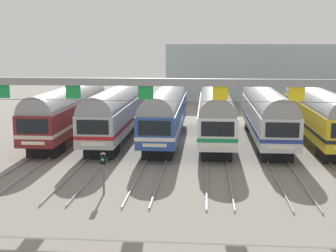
{
  "coord_description": "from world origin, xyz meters",
  "views": [
    {
      "loc": [
        1.39,
        -40.75,
        8.42
      ],
      "look_at": [
        -1.68,
        -3.73,
        1.93
      ],
      "focal_mm": 49.88,
      "sensor_mm": 36.0,
      "label": 1
    }
  ],
  "objects_px": {
    "commuter_train_maroon": "(69,109)",
    "catenary_gantry": "(183,97)",
    "commuter_train_white": "(215,111)",
    "yard_signal_mast": "(103,165)",
    "commuter_train_stainless": "(117,110)",
    "commuter_train_blue": "(166,110)",
    "commuter_train_silver": "(266,111)",
    "commuter_train_yellow": "(317,112)"
  },
  "relations": [
    {
      "from": "commuter_train_blue",
      "to": "commuter_train_white",
      "type": "relative_size",
      "value": 1.0
    },
    {
      "from": "commuter_train_maroon",
      "to": "commuter_train_stainless",
      "type": "bearing_deg",
      "value": 0.06
    },
    {
      "from": "commuter_train_white",
      "to": "commuter_train_yellow",
      "type": "distance_m",
      "value": 8.76
    },
    {
      "from": "commuter_train_blue",
      "to": "yard_signal_mast",
      "type": "bearing_deg",
      "value": -98.02
    },
    {
      "from": "commuter_train_silver",
      "to": "catenary_gantry",
      "type": "xyz_separation_m",
      "value": [
        -6.57,
        -13.5,
        2.69
      ]
    },
    {
      "from": "commuter_train_blue",
      "to": "commuter_train_silver",
      "type": "distance_m",
      "value": 8.76
    },
    {
      "from": "commuter_train_maroon",
      "to": "commuter_train_silver",
      "type": "distance_m",
      "value": 17.53
    },
    {
      "from": "commuter_train_blue",
      "to": "commuter_train_yellow",
      "type": "bearing_deg",
      "value": 0.02
    },
    {
      "from": "yard_signal_mast",
      "to": "commuter_train_blue",
      "type": "bearing_deg",
      "value": 81.98
    },
    {
      "from": "catenary_gantry",
      "to": "commuter_train_stainless",
      "type": "bearing_deg",
      "value": 115.96
    },
    {
      "from": "commuter_train_maroon",
      "to": "commuter_train_blue",
      "type": "xyz_separation_m",
      "value": [
        8.76,
        0.0,
        0.0
      ]
    },
    {
      "from": "yard_signal_mast",
      "to": "catenary_gantry",
      "type": "bearing_deg",
      "value": 25.18
    },
    {
      "from": "commuter_train_stainless",
      "to": "catenary_gantry",
      "type": "bearing_deg",
      "value": -64.04
    },
    {
      "from": "catenary_gantry",
      "to": "yard_signal_mast",
      "type": "relative_size",
      "value": 11.26
    },
    {
      "from": "commuter_train_maroon",
      "to": "commuter_train_silver",
      "type": "bearing_deg",
      "value": 0.01
    },
    {
      "from": "commuter_train_maroon",
      "to": "catenary_gantry",
      "type": "relative_size",
      "value": 0.67
    },
    {
      "from": "commuter_train_maroon",
      "to": "yard_signal_mast",
      "type": "relative_size",
      "value": 7.49
    },
    {
      "from": "commuter_train_white",
      "to": "commuter_train_blue",
      "type": "bearing_deg",
      "value": -179.94
    },
    {
      "from": "commuter_train_white",
      "to": "catenary_gantry",
      "type": "relative_size",
      "value": 0.67
    },
    {
      "from": "catenary_gantry",
      "to": "yard_signal_mast",
      "type": "xyz_separation_m",
      "value": [
        -4.38,
        -2.06,
        -3.69
      ]
    },
    {
      "from": "commuter_train_silver",
      "to": "yard_signal_mast",
      "type": "relative_size",
      "value": 7.49
    },
    {
      "from": "commuter_train_blue",
      "to": "commuter_train_yellow",
      "type": "xyz_separation_m",
      "value": [
        13.14,
        0.0,
        0.0
      ]
    },
    {
      "from": "commuter_train_stainless",
      "to": "commuter_train_yellow",
      "type": "relative_size",
      "value": 1.0
    },
    {
      "from": "commuter_train_stainless",
      "to": "commuter_train_white",
      "type": "distance_m",
      "value": 8.76
    },
    {
      "from": "commuter_train_maroon",
      "to": "commuter_train_yellow",
      "type": "xyz_separation_m",
      "value": [
        21.91,
        0.0,
        0.0
      ]
    },
    {
      "from": "commuter_train_blue",
      "to": "commuter_train_silver",
      "type": "xyz_separation_m",
      "value": [
        8.76,
        0.0,
        0.0
      ]
    },
    {
      "from": "commuter_train_blue",
      "to": "commuter_train_white",
      "type": "bearing_deg",
      "value": 0.06
    },
    {
      "from": "commuter_train_maroon",
      "to": "commuter_train_white",
      "type": "distance_m",
      "value": 13.14
    },
    {
      "from": "commuter_train_maroon",
      "to": "commuter_train_blue",
      "type": "relative_size",
      "value": 1.0
    },
    {
      "from": "commuter_train_stainless",
      "to": "commuter_train_yellow",
      "type": "distance_m",
      "value": 17.53
    },
    {
      "from": "commuter_train_maroon",
      "to": "catenary_gantry",
      "type": "xyz_separation_m",
      "value": [
        10.95,
        -13.49,
        2.69
      ]
    },
    {
      "from": "commuter_train_white",
      "to": "commuter_train_maroon",
      "type": "bearing_deg",
      "value": -179.98
    },
    {
      "from": "commuter_train_white",
      "to": "yard_signal_mast",
      "type": "height_order",
      "value": "commuter_train_white"
    },
    {
      "from": "commuter_train_stainless",
      "to": "yard_signal_mast",
      "type": "distance_m",
      "value": 15.74
    },
    {
      "from": "commuter_train_maroon",
      "to": "commuter_train_silver",
      "type": "relative_size",
      "value": 1.0
    },
    {
      "from": "commuter_train_white",
      "to": "commuter_train_stainless",
      "type": "bearing_deg",
      "value": 180.0
    },
    {
      "from": "commuter_train_white",
      "to": "commuter_train_silver",
      "type": "bearing_deg",
      "value": 0.0
    },
    {
      "from": "commuter_train_blue",
      "to": "yard_signal_mast",
      "type": "distance_m",
      "value": 15.74
    },
    {
      "from": "commuter_train_blue",
      "to": "yard_signal_mast",
      "type": "height_order",
      "value": "commuter_train_blue"
    },
    {
      "from": "commuter_train_blue",
      "to": "commuter_train_silver",
      "type": "relative_size",
      "value": 1.0
    },
    {
      "from": "commuter_train_maroon",
      "to": "yard_signal_mast",
      "type": "xyz_separation_m",
      "value": [
        6.57,
        -15.55,
        -0.99
      ]
    },
    {
      "from": "commuter_train_maroon",
      "to": "commuter_train_white",
      "type": "height_order",
      "value": "commuter_train_white"
    }
  ]
}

